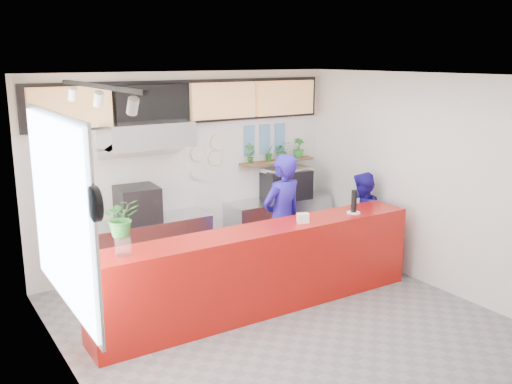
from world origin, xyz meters
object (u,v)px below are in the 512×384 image
panini_oven (138,204)px  staff_right (361,220)px  staff_center (282,219)px  espresso_machine (286,184)px  service_counter (262,270)px  pepper_mill (354,201)px

panini_oven → staff_right: size_ratio=0.38×
panini_oven → staff_center: (1.72, -1.16, -0.21)m
espresso_machine → staff_center: (-0.88, -1.16, -0.20)m
service_counter → espresso_machine: (1.64, 1.80, 0.59)m
service_counter → staff_center: bearing=40.2°
panini_oven → espresso_machine: panini_oven is taller
staff_right → panini_oven: bearing=-55.0°
staff_center → staff_right: bearing=166.4°
espresso_machine → panini_oven: bearing=-171.9°
pepper_mill → service_counter: bearing=177.4°
staff_center → pepper_mill: (0.71, -0.71, 0.33)m
staff_center → panini_oven: bearing=-43.2°
staff_center → staff_right: staff_center is taller
panini_oven → staff_center: size_ratio=0.30×
espresso_machine → staff_center: bearing=-119.3°
staff_right → pepper_mill: 1.07m
staff_center → service_counter: bearing=31.0°
panini_oven → pepper_mill: 3.06m
espresso_machine → staff_center: 1.47m
service_counter → staff_center: staff_center is taller
staff_center → pepper_mill: bearing=125.6°
panini_oven → espresso_machine: 2.60m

